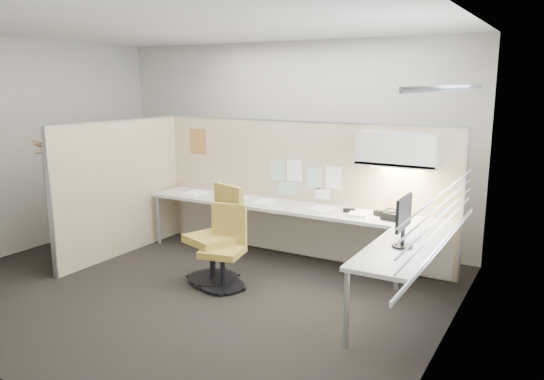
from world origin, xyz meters
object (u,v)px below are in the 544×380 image
Objects in this scene: desk at (309,222)px; phone at (392,215)px; chair_left at (225,250)px; chair_right at (218,237)px; monitor at (404,218)px.

phone is (0.97, 0.11, 0.18)m from desk.
chair_left is 1.90m from phone.
chair_left is (-0.57, -0.95, -0.18)m from desk.
desk is 1.12m from chair_left.
chair_right is 1.98m from phone.
monitor reaches higher than desk.
desk is 8.28× the size of monitor.
desk is at bearing 47.64° from chair_left.
monitor is at bearing -8.11° from chair_left.
chair_right reaches higher than desk.
monitor reaches higher than chair_right.
chair_left is at bearing 92.24° from monitor.
chair_right is at bearing 132.66° from chair_left.
chair_right is at bearing -140.37° from phone.
desk is at bearing -161.88° from phone.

